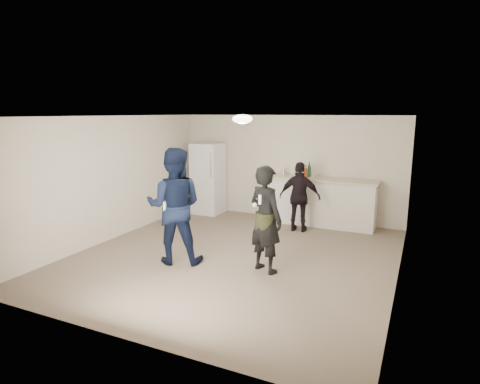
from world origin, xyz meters
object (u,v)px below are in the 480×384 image
at_px(shaker, 284,172).
at_px(spectator, 300,197).
at_px(fridge, 208,178).
at_px(woman, 266,219).
at_px(man, 174,206).
at_px(counter, 317,202).

relative_size(shaker, spectator, 0.11).
relative_size(fridge, woman, 1.03).
relative_size(fridge, shaker, 10.59).
bearing_deg(woman, shaker, -53.43).
bearing_deg(man, woman, 167.88).
height_order(man, spectator, man).
xyz_separation_m(fridge, man, (1.18, -3.28, 0.10)).
distance_m(fridge, spectator, 2.67).
relative_size(shaker, woman, 0.10).
height_order(counter, spectator, spectator).
xyz_separation_m(fridge, woman, (2.74, -3.02, -0.02)).
bearing_deg(fridge, counter, 1.42).
height_order(counter, shaker, shaker).
bearing_deg(spectator, fridge, -19.21).
xyz_separation_m(shaker, woman, (0.75, -3.12, -0.30)).
relative_size(counter, spectator, 1.71).
bearing_deg(man, shaker, -125.21).
relative_size(counter, shaker, 15.29).
xyz_separation_m(man, spectator, (1.42, 2.68, -0.23)).
distance_m(shaker, man, 3.48).
distance_m(counter, woman, 3.11).
bearing_deg(spectator, woman, 87.16).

